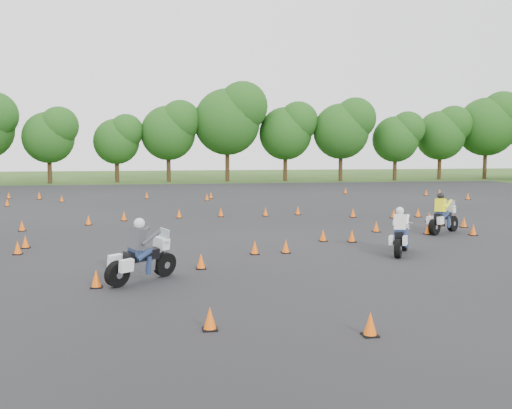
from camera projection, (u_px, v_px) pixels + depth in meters
The scene contains 7 objects.
ground at pixel (273, 248), 20.66m from camera, with size 140.00×140.00×0.00m, color #2D5119.
asphalt_pad at pixel (249, 226), 26.55m from camera, with size 62.00×62.00×0.00m, color black.
treeline at pixel (227, 137), 55.06m from camera, with size 87.30×32.13×10.97m.
traffic_cones at pixel (251, 222), 26.08m from camera, with size 36.33×32.95×0.45m.
rider_grey at pixel (141, 249), 15.46m from camera, with size 2.31×0.71×1.79m, color #3B3D42, non-canonical shape.
rider_yellow at pixel (445, 213), 24.15m from camera, with size 2.26×0.69×1.74m, color #F9F816, non-canonical shape.
rider_white at pixel (402, 230), 19.45m from camera, with size 2.12×0.65×1.64m, color silver, non-canonical shape.
Camera 1 is at (-3.84, -20.04, 3.66)m, focal length 40.00 mm.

